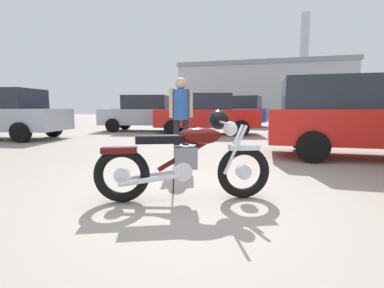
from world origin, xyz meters
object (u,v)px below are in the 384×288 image
object	(u,v)px
vintage_motorcycle	(188,159)
bystander	(181,112)
dark_sedan_left	(146,113)
red_hatchback_near	(142,111)
pale_sedan_back	(207,114)
white_estate_far	(236,111)
blue_hatchback_right	(378,115)

from	to	relation	value
vintage_motorcycle	bystander	distance (m)	2.25
dark_sedan_left	red_hatchback_near	distance (m)	8.10
pale_sedan_back	white_estate_far	bearing A→B (deg)	-107.77
bystander	white_estate_far	distance (m)	11.64
pale_sedan_back	red_hatchback_near	world-z (taller)	same
bystander	red_hatchback_near	xyz separation A→B (m)	(-7.64, 14.32, -0.18)
vintage_motorcycle	red_hatchback_near	bearing A→B (deg)	95.62
blue_hatchback_right	white_estate_far	distance (m)	10.82
white_estate_far	red_hatchback_near	size ratio (longest dim) A/B	0.93
pale_sedan_back	blue_hatchback_right	size ratio (longest dim) A/B	0.95
red_hatchback_near	dark_sedan_left	bearing A→B (deg)	-69.44
dark_sedan_left	red_hatchback_near	xyz separation A→B (m)	(-3.68, 7.22, 0.00)
vintage_motorcycle	white_estate_far	world-z (taller)	white_estate_far
white_estate_far	bystander	bearing A→B (deg)	98.76
vintage_motorcycle	blue_hatchback_right	xyz separation A→B (m)	(3.15, 3.69, 0.45)
dark_sedan_left	red_hatchback_near	bearing A→B (deg)	106.35
white_estate_far	pale_sedan_back	bearing A→B (deg)	91.07
pale_sedan_back	blue_hatchback_right	world-z (taller)	blue_hatchback_right
red_hatchback_near	blue_hatchback_right	bearing A→B (deg)	-54.19
white_estate_far	blue_hatchback_right	bearing A→B (deg)	119.99
blue_hatchback_right	white_estate_far	world-z (taller)	white_estate_far
bystander	pale_sedan_back	distance (m)	6.33
pale_sedan_back	white_estate_far	size ratio (longest dim) A/B	1.09
dark_sedan_left	blue_hatchback_right	distance (m)	9.56
bystander	blue_hatchback_right	distance (m)	4.22
white_estate_far	red_hatchback_near	distance (m)	7.87
bystander	white_estate_far	xyz separation A→B (m)	(-0.24, 11.64, -0.10)
bystander	white_estate_far	size ratio (longest dim) A/B	0.41
vintage_motorcycle	white_estate_far	xyz separation A→B (m)	(-0.98, 13.70, 0.43)
vintage_motorcycle	blue_hatchback_right	world-z (taller)	blue_hatchback_right
dark_sedan_left	blue_hatchback_right	xyz separation A→B (m)	(7.85, -5.46, 0.10)
bystander	red_hatchback_near	world-z (taller)	red_hatchback_near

